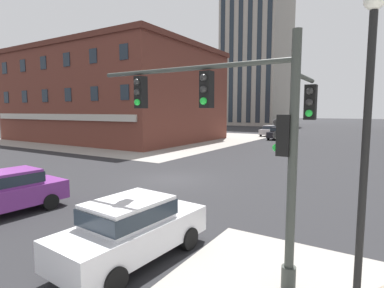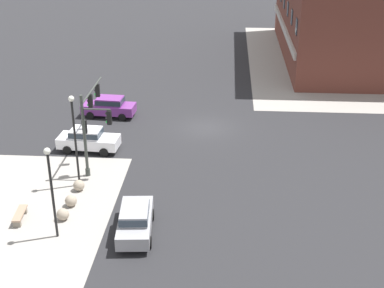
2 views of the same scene
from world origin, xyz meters
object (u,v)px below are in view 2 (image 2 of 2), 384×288
Objects in this scene: car_main_mid at (109,106)px; bollard_sphere_curb_b at (71,201)px; street_lamp_mid_sidewalk at (51,182)px; street_lamp_corner_near at (74,132)px; bollard_sphere_curb_a at (79,185)px; traffic_signal_main at (91,119)px; bollard_sphere_curb_c at (63,214)px; bench_near_signal at (20,215)px; car_main_southbound_far at (135,219)px; car_main_southbound_near at (88,139)px.

bollard_sphere_curb_b is at bearing 2.52° from car_main_mid.
street_lamp_corner_near is at bearing -177.62° from street_lamp_mid_sidewalk.
bollard_sphere_curb_b is 0.12× the size of street_lamp_corner_near.
bollard_sphere_curb_a and bollard_sphere_curb_b have the same top height.
traffic_signal_main is 8.01× the size of bollard_sphere_curb_a.
bollard_sphere_curb_c is at bearing -3.04° from traffic_signal_main.
bollard_sphere_curb_c is 2.47m from bench_near_signal.
car_main_southbound_far reaches higher than bollard_sphere_curb_a.
street_lamp_corner_near is (-2.55, -0.14, 3.42)m from bollard_sphere_curb_b.
car_main_southbound_far is 1.00× the size of car_main_mid.
bench_near_signal is 0.41× the size of car_main_southbound_far.
street_lamp_corner_near is 1.14× the size of street_lamp_mid_sidewalk.
car_main_southbound_near is (-2.78, -1.11, -2.67)m from traffic_signal_main.
car_main_southbound_near reaches higher than bollard_sphere_curb_b.
traffic_signal_main is 1.26× the size of car_main_mid.
car_main_mid is at bearing -174.40° from traffic_signal_main.
traffic_signal_main is at bearing 176.68° from bollard_sphere_curb_b.
bench_near_signal is 6.95m from car_main_southbound_far.
car_main_southbound_far is at bearing 97.36° from street_lamp_mid_sidewalk.
street_lamp_mid_sidewalk is at bearing 2.38° from street_lamp_corner_near.
traffic_signal_main is 1.26× the size of car_main_southbound_near.
bench_near_signal is at bearing -55.96° from bollard_sphere_curb_b.
street_lamp_mid_sidewalk is at bearing 2.37° from car_main_mid.
bench_near_signal is 9.66m from car_main_southbound_near.
traffic_signal_main is 2.51m from street_lamp_corner_near.
bollard_sphere_curb_a is 0.16× the size of car_main_southbound_near.
street_lamp_corner_near is 12.27m from car_main_mid.
car_main_southbound_near is (-9.49, 1.69, 0.59)m from bench_near_signal.
traffic_signal_main reaches higher than car_main_southbound_near.
car_main_southbound_near is at bearing -172.15° from bollard_sphere_curb_a.
street_lamp_corner_near reaches higher than bollard_sphere_curb_a.
street_lamp_corner_near reaches higher than car_main_southbound_near.
car_main_mid is (-16.17, 1.88, 0.59)m from bench_near_signal.
car_main_mid is (-17.10, -4.98, 0.00)m from car_main_southbound_far.
bollard_sphere_curb_c is 0.16× the size of car_main_southbound_far.
traffic_signal_main is 1.06× the size of street_lamp_mid_sidewalk.
bollard_sphere_curb_a is at bearing 145.07° from bench_near_signal.
car_main_southbound_near is (-5.90, -0.81, 0.56)m from bollard_sphere_curb_a.
street_lamp_corner_near reaches higher than car_main_southbound_far.
street_lamp_mid_sidewalk is 17.83m from car_main_mid.
car_main_southbound_far is (7.64, 4.05, -2.67)m from traffic_signal_main.
bollard_sphere_curb_b and bollard_sphere_curb_c have the same top height.
car_main_mid is (-11.92, -0.49, -2.85)m from street_lamp_corner_near.
bollard_sphere_curb_c is at bearing -174.81° from street_lamp_mid_sidewalk.
bollard_sphere_curb_b is at bearing 0.22° from bollard_sphere_curb_a.
bollard_sphere_curb_b is 0.13× the size of street_lamp_mid_sidewalk.
street_lamp_corner_near is (-4.25, 2.37, 3.45)m from bench_near_signal.
bollard_sphere_curb_b is at bearing -178.31° from street_lamp_mid_sidewalk.
bench_near_signal is at bearing -29.17° from street_lamp_corner_near.
bollard_sphere_curb_b is at bearing 177.90° from bollard_sphere_curb_c.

